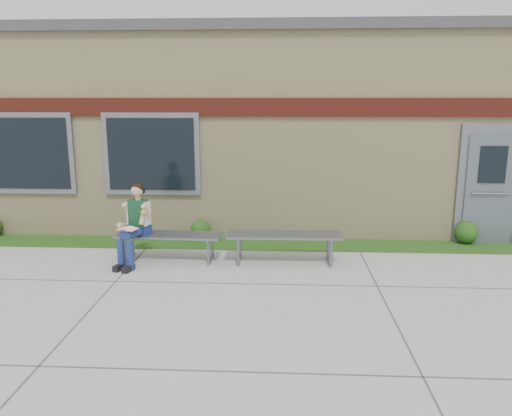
{
  "coord_description": "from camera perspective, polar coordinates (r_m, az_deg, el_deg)",
  "views": [
    {
      "loc": [
        -0.46,
        -6.65,
        2.77
      ],
      "look_at": [
        -0.89,
        1.7,
        0.92
      ],
      "focal_mm": 35.0,
      "sensor_mm": 36.0,
      "label": 1
    }
  ],
  "objects": [
    {
      "name": "shrub_east",
      "position": [
        10.46,
        22.92,
        -2.58
      ],
      "size": [
        0.43,
        0.43,
        0.43
      ],
      "primitive_type": "sphere",
      "color": "#234512",
      "rests_on": "grass_strip"
    },
    {
      "name": "girl",
      "position": [
        8.65,
        -13.69,
        -1.61
      ],
      "size": [
        0.55,
        0.87,
        1.38
      ],
      "rotation": [
        0.0,
        0.0,
        -0.3
      ],
      "color": "navy",
      "rests_on": "ground"
    },
    {
      "name": "shrub_mid",
      "position": [
        9.97,
        -6.33,
        -2.49
      ],
      "size": [
        0.39,
        0.39,
        0.39
      ],
      "primitive_type": "sphere",
      "color": "#234512",
      "rests_on": "grass_strip"
    },
    {
      "name": "bench_left",
      "position": [
        8.8,
        -9.92,
        -3.62
      ],
      "size": [
        1.84,
        0.58,
        0.47
      ],
      "rotation": [
        0.0,
        0.0,
        -0.04
      ],
      "color": "slate",
      "rests_on": "ground"
    },
    {
      "name": "school_building",
      "position": [
        12.66,
        5.12,
        9.38
      ],
      "size": [
        16.2,
        6.22,
        4.2
      ],
      "color": "beige",
      "rests_on": "ground"
    },
    {
      "name": "ground",
      "position": [
        7.22,
        6.49,
        -10.2
      ],
      "size": [
        80.0,
        80.0,
        0.0
      ],
      "primitive_type": "plane",
      "color": "#9E9E99",
      "rests_on": "ground"
    },
    {
      "name": "bench_right",
      "position": [
        8.57,
        3.25,
        -3.7
      ],
      "size": [
        1.95,
        0.57,
        0.5
      ],
      "rotation": [
        0.0,
        0.0,
        0.01
      ],
      "color": "slate",
      "rests_on": "ground"
    },
    {
      "name": "grass_strip",
      "position": [
        9.66,
        5.59,
        -4.21
      ],
      "size": [
        16.0,
        0.8,
        0.02
      ],
      "primitive_type": "cube",
      "color": "#234512",
      "rests_on": "ground"
    }
  ]
}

